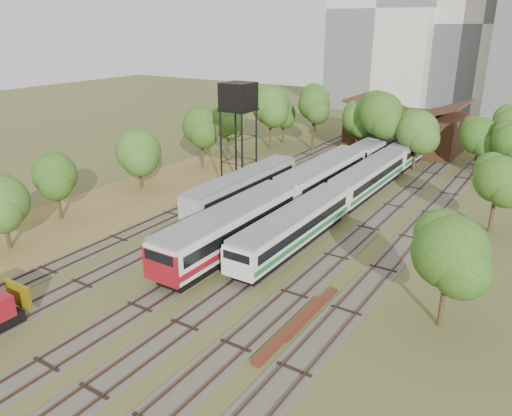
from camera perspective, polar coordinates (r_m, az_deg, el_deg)
The scene contains 16 objects.
ground at distance 32.54m, azimuth -14.70°, elevation -14.46°, with size 240.00×240.00×0.00m, color #475123.
dry_grass_patch at distance 49.67m, azimuth -22.20°, elevation -2.70°, with size 14.00×60.00×0.04m, color brown.
tracks at distance 50.71m, azimuth 5.71°, elevation -0.71°, with size 24.60×80.00×0.19m.
railcar_red_set at distance 48.58m, azimuth 3.07°, elevation 0.99°, with size 3.21×34.58×3.98m.
railcar_green_set at distance 57.87m, azimuth 12.73°, elevation 3.42°, with size 2.77×52.07×3.42m.
railcar_rear at distance 72.67m, azimuth 13.97°, elevation 6.78°, with size 2.80×16.08×3.46m.
old_grey_coach at distance 53.27m, azimuth -1.47°, elevation 2.46°, with size 2.69×18.00×3.32m.
water_tower at distance 57.74m, azimuth -2.04°, elevation 12.31°, with size 3.47×3.47×11.97m.
rail_pile_near at distance 32.40m, azimuth 4.04°, elevation -13.63°, with size 0.56×8.34×0.28m, color maroon.
rail_pile_far at distance 34.19m, azimuth 6.41°, elevation -11.75°, with size 0.45×7.26×0.24m, color maroon.
maintenance_shed at distance 79.77m, azimuth 16.73°, elevation 8.50°, with size 16.45×11.55×7.58m.
tree_band_left at distance 62.58m, azimuth -8.64°, elevation 7.90°, with size 8.62×73.82×8.24m.
tree_band_far at distance 70.87m, azimuth 14.01°, elevation 9.93°, with size 38.60×8.67×9.67m.
tree_band_right at distance 48.17m, azimuth 25.29°, elevation 2.67°, with size 5.55×39.39×7.51m.
tower_left at distance 118.74m, azimuth 14.95°, elevation 21.14°, with size 22.00×16.00×42.00m, color beige.
tower_centre at distance 118.71m, azimuth 25.28°, elevation 18.51°, with size 20.00×18.00×36.00m, color beige.
Camera 1 is at (20.69, -17.23, 18.26)m, focal length 35.00 mm.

